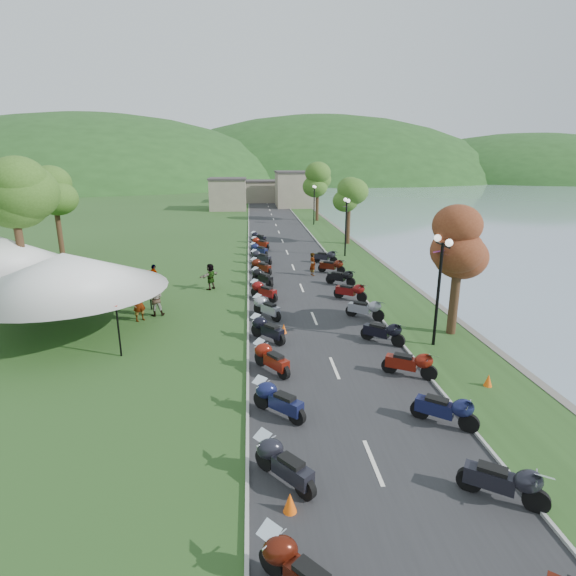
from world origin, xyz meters
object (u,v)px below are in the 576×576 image
object	(u,v)px
vendor_tent_main	(68,293)
pedestrian_a	(141,321)
pedestrian_b	(156,315)
pedestrian_c	(109,287)

from	to	relation	value
vendor_tent_main	pedestrian_a	world-z (taller)	vendor_tent_main
pedestrian_b	pedestrian_c	size ratio (longest dim) A/B	1.24
pedestrian_a	pedestrian_b	world-z (taller)	pedestrian_a
vendor_tent_main	pedestrian_b	world-z (taller)	vendor_tent_main
pedestrian_a	pedestrian_b	bearing A→B (deg)	8.13
pedestrian_b	vendor_tent_main	bearing A→B (deg)	16.33
vendor_tent_main	pedestrian_c	world-z (taller)	vendor_tent_main
pedestrian_c	vendor_tent_main	bearing A→B (deg)	-44.67
vendor_tent_main	pedestrian_b	distance (m)	4.65
vendor_tent_main	pedestrian_b	size ratio (longest dim) A/B	3.30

